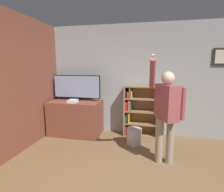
# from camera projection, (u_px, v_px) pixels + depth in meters

# --- Properties ---
(wall_back) EXTENTS (6.48, 0.09, 2.70)m
(wall_back) POSITION_uv_depth(u_px,v_px,m) (141.00, 80.00, 4.30)
(wall_back) COLOR #9EA3A8
(wall_back) RESTS_ON ground_plane
(wall_side_brick) EXTENTS (0.06, 4.33, 2.70)m
(wall_side_brick) POSITION_uv_depth(u_px,v_px,m) (20.00, 84.00, 3.42)
(wall_side_brick) COLOR brown
(wall_side_brick) RESTS_ON ground_plane
(tv_ledge) EXTENTS (1.25, 0.71, 0.84)m
(tv_ledge) POSITION_uv_depth(u_px,v_px,m) (76.00, 118.00, 4.38)
(tv_ledge) COLOR brown
(tv_ledge) RESTS_ON ground_plane
(television) EXTENTS (1.22, 0.22, 0.63)m
(television) POSITION_uv_depth(u_px,v_px,m) (77.00, 87.00, 4.37)
(television) COLOR black
(television) RESTS_ON tv_ledge
(game_console) EXTENTS (0.20, 0.23, 0.07)m
(game_console) POSITION_uv_depth(u_px,v_px,m) (73.00, 101.00, 4.14)
(game_console) COLOR white
(game_console) RESTS_ON tv_ledge
(bookshelf) EXTENTS (0.81, 0.28, 1.24)m
(bookshelf) POSITION_uv_depth(u_px,v_px,m) (138.00, 112.00, 4.26)
(bookshelf) COLOR #997047
(bookshelf) RESTS_ON ground_plane
(person) EXTENTS (0.60, 0.56, 1.88)m
(person) POSITION_uv_depth(u_px,v_px,m) (166.00, 109.00, 2.96)
(person) COLOR gray
(person) RESTS_ON ground_plane
(waste_bin) EXTENTS (0.33, 0.33, 0.36)m
(waste_bin) POSITION_uv_depth(u_px,v_px,m) (134.00, 136.00, 3.83)
(waste_bin) COLOR #B7B7BC
(waste_bin) RESTS_ON ground_plane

